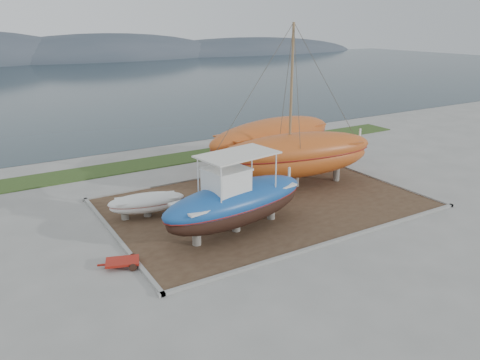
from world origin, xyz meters
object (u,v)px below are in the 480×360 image
white_dinghy (147,205)px  blue_caique (236,193)px  orange_bare_hull (272,145)px  red_trailer (123,263)px  orange_sailboat (299,109)px

white_dinghy → blue_caique: bearing=-41.6°
orange_bare_hull → red_trailer: size_ratio=5.12×
orange_bare_hull → red_trailer: orange_bare_hull is taller
orange_sailboat → white_dinghy: bearing=-172.3°
red_trailer → white_dinghy: bearing=77.3°
blue_caique → white_dinghy: (-3.24, 4.24, -1.43)m
white_dinghy → orange_bare_hull: 11.46m
white_dinghy → red_trailer: 5.61m
white_dinghy → orange_bare_hull: orange_bare_hull is taller
red_trailer → orange_bare_hull: bearing=49.9°
white_dinghy → orange_sailboat: orange_sailboat is taller
blue_caique → orange_bare_hull: bearing=36.7°
white_dinghy → red_trailer: size_ratio=1.94×
orange_bare_hull → red_trailer: (-13.82, -8.17, -1.74)m
white_dinghy → orange_bare_hull: size_ratio=0.38×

